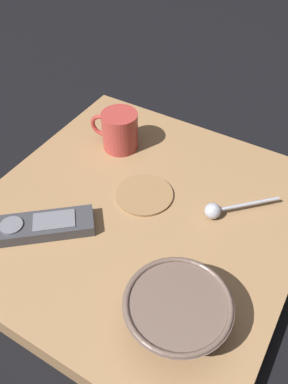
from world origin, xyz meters
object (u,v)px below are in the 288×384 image
object	(u,v)px
tv_remote_near	(42,226)
drink_coaster	(144,194)
cereal_bowl	(177,311)
coffee_mug	(119,130)
teaspoon	(218,210)

from	to	relation	value
tv_remote_near	drink_coaster	world-z (taller)	tv_remote_near
cereal_bowl	tv_remote_near	size ratio (longest dim) A/B	0.87
coffee_mug	teaspoon	xyz separation A→B (m)	(0.26, -0.08, -0.03)
cereal_bowl	drink_coaster	world-z (taller)	cereal_bowl
cereal_bowl	teaspoon	world-z (taller)	cereal_bowl
coffee_mug	tv_remote_near	distance (m)	0.26
drink_coaster	teaspoon	bearing A→B (deg)	9.68
drink_coaster	coffee_mug	bearing A→B (deg)	140.14
coffee_mug	cereal_bowl	bearing A→B (deg)	-45.81
coffee_mug	tv_remote_near	world-z (taller)	coffee_mug
cereal_bowl	tv_remote_near	xyz separation A→B (m)	(-0.27, 0.03, -0.02)
cereal_bowl	coffee_mug	bearing A→B (deg)	134.19
cereal_bowl	teaspoon	xyz separation A→B (m)	(-0.03, 0.22, -0.02)
teaspoon	drink_coaster	world-z (taller)	teaspoon
cereal_bowl	teaspoon	distance (m)	0.22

